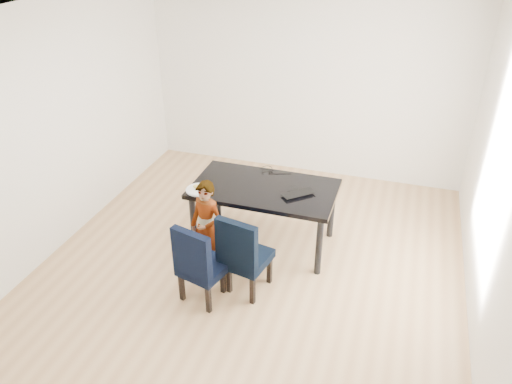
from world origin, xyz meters
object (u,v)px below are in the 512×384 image
(plate, at_px, (199,190))
(laptop, at_px, (296,192))
(dining_table, at_px, (264,215))
(child, at_px, (207,228))
(chair_right, at_px, (246,252))
(chair_left, at_px, (204,261))

(plate, bearing_deg, laptop, 14.53)
(dining_table, height_order, child, child)
(child, bearing_deg, dining_table, 71.85)
(child, bearing_deg, chair_right, -3.54)
(chair_right, xyz_separation_m, child, (-0.50, 0.17, 0.08))
(child, bearing_deg, laptop, 53.66)
(child, relative_size, plate, 3.70)
(plate, bearing_deg, dining_table, 23.41)
(dining_table, xyz_separation_m, plate, (-0.66, -0.29, 0.38))
(dining_table, distance_m, plate, 0.82)
(chair_left, relative_size, laptop, 2.44)
(dining_table, xyz_separation_m, child, (-0.43, -0.65, 0.16))
(child, xyz_separation_m, laptop, (0.80, 0.63, 0.23))
(chair_left, distance_m, laptop, 1.28)
(chair_left, distance_m, plate, 0.92)
(chair_left, relative_size, child, 0.82)
(chair_left, xyz_separation_m, chair_right, (0.35, 0.25, 0.02))
(chair_right, height_order, laptop, chair_right)
(chair_right, relative_size, laptop, 2.52)
(chair_left, bearing_deg, child, 123.73)
(dining_table, distance_m, chair_right, 0.83)
(laptop, bearing_deg, chair_left, 15.72)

